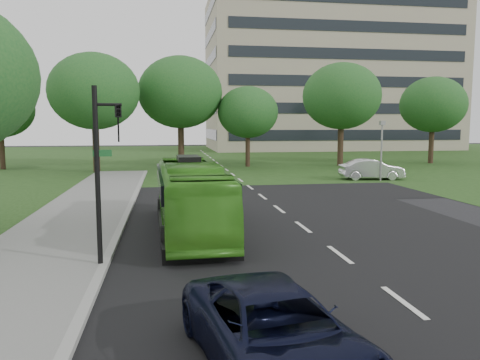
{
  "coord_description": "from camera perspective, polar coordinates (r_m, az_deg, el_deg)",
  "views": [
    {
      "loc": [
        -5.28,
        -15.58,
        4.04
      ],
      "look_at": [
        -2.09,
        4.84,
        1.6
      ],
      "focal_mm": 35.0,
      "sensor_mm": 36.0,
      "label": 1
    }
  ],
  "objects": [
    {
      "name": "ground",
      "position": [
        16.94,
        9.63,
        -7.16
      ],
      "size": [
        160.0,
        160.0,
        0.0
      ],
      "primitive_type": "plane",
      "color": "black",
      "rests_on": "ground"
    },
    {
      "name": "street_surfaces",
      "position": [
        38.85,
        -1.6,
        0.81
      ],
      "size": [
        120.0,
        120.0,
        0.15
      ],
      "color": "black",
      "rests_on": "ground"
    },
    {
      "name": "office_building",
      "position": [
        82.61,
        10.67,
        12.51
      ],
      "size": [
        40.1,
        20.1,
        25.0
      ],
      "color": "tan",
      "rests_on": "ground"
    },
    {
      "name": "tree_park_a",
      "position": [
        41.94,
        -17.36,
        10.27
      ],
      "size": [
        7.59,
        7.59,
        10.08
      ],
      "color": "black",
      "rests_on": "ground"
    },
    {
      "name": "tree_park_b",
      "position": [
        45.54,
        -7.29,
        10.54
      ],
      "size": [
        8.03,
        8.03,
        10.53
      ],
      "color": "black",
      "rests_on": "ground"
    },
    {
      "name": "tree_park_c",
      "position": [
        45.23,
        0.96,
        8.25
      ],
      "size": [
        5.81,
        5.81,
        7.71
      ],
      "color": "black",
      "rests_on": "ground"
    },
    {
      "name": "tree_park_d",
      "position": [
        47.37,
        12.29,
        9.94
      ],
      "size": [
        7.61,
        7.61,
        10.06
      ],
      "color": "black",
      "rests_on": "ground"
    },
    {
      "name": "tree_park_e",
      "position": [
        53.2,
        22.48,
        8.48
      ],
      "size": [
        6.76,
        6.76,
        9.01
      ],
      "color": "black",
      "rests_on": "ground"
    },
    {
      "name": "tree_park_f",
      "position": [
        47.64,
        -27.25,
        7.64
      ],
      "size": [
        5.96,
        5.96,
        7.95
      ],
      "color": "black",
      "rests_on": "ground"
    },
    {
      "name": "bus",
      "position": [
        17.79,
        -6.01,
        -2.1
      ],
      "size": [
        2.54,
        9.54,
        2.64
      ],
      "primitive_type": "imported",
      "rotation": [
        0.0,
        0.0,
        0.03
      ],
      "color": "#419A22",
      "rests_on": "ground"
    },
    {
      "name": "sedan",
      "position": [
        36.0,
        15.72,
        1.26
      ],
      "size": [
        4.77,
        2.12,
        1.52
      ],
      "primitive_type": "imported",
      "rotation": [
        0.0,
        0.0,
        1.46
      ],
      "color": "silver",
      "rests_on": "ground"
    },
    {
      "name": "suv",
      "position": [
        8.05,
        4.33,
        -17.99
      ],
      "size": [
        3.06,
        5.18,
        1.35
      ],
      "primitive_type": "imported",
      "rotation": [
        0.0,
        0.0,
        0.18
      ],
      "color": "black",
      "rests_on": "ground"
    },
    {
      "name": "traffic_light",
      "position": [
        13.48,
        -16.37,
        2.02
      ],
      "size": [
        0.83,
        0.25,
        5.1
      ],
      "rotation": [
        0.0,
        0.0,
        0.32
      ],
      "color": "black",
      "rests_on": "ground"
    },
    {
      "name": "camera_pole",
      "position": [
        35.21,
        16.89,
        4.41
      ],
      "size": [
        0.44,
        0.41,
        4.32
      ],
      "rotation": [
        0.0,
        0.0,
        -0.35
      ],
      "color": "gray",
      "rests_on": "ground"
    }
  ]
}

